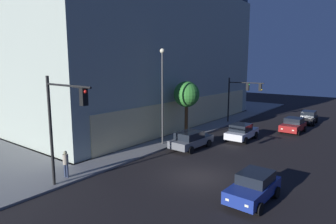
{
  "coord_description": "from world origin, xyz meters",
  "views": [
    {
      "loc": [
        -16.03,
        -9.79,
        7.59
      ],
      "look_at": [
        4.28,
        5.87,
        3.34
      ],
      "focal_mm": 30.82,
      "sensor_mm": 36.0,
      "label": 1
    }
  ],
  "objects_px": {
    "traffic_light_far_corner": "(242,92)",
    "car_red": "(293,125)",
    "modern_building": "(106,48)",
    "pedestrian_waiting": "(66,162)",
    "sidewalk_tree": "(187,95)",
    "traffic_light_near_corner": "(61,116)",
    "car_blue": "(254,187)",
    "car_black": "(308,117)",
    "car_grey": "(191,140)",
    "car_white": "(242,132)",
    "street_lamp_sidewalk": "(162,86)"
  },
  "relations": [
    {
      "from": "traffic_light_near_corner",
      "to": "pedestrian_waiting",
      "type": "relative_size",
      "value": 3.71
    },
    {
      "from": "car_blue",
      "to": "car_white",
      "type": "height_order",
      "value": "car_white"
    },
    {
      "from": "car_blue",
      "to": "car_black",
      "type": "xyz_separation_m",
      "value": [
        25.14,
        2.52,
        0.0
      ]
    },
    {
      "from": "sidewalk_tree",
      "to": "car_grey",
      "type": "bearing_deg",
      "value": -140.3
    },
    {
      "from": "car_grey",
      "to": "modern_building",
      "type": "bearing_deg",
      "value": 70.22
    },
    {
      "from": "modern_building",
      "to": "car_red",
      "type": "bearing_deg",
      "value": -77.82
    },
    {
      "from": "car_blue",
      "to": "car_grey",
      "type": "distance_m",
      "value": 10.54
    },
    {
      "from": "street_lamp_sidewalk",
      "to": "car_grey",
      "type": "xyz_separation_m",
      "value": [
        0.67,
        -2.75,
        -4.79
      ]
    },
    {
      "from": "car_red",
      "to": "traffic_light_near_corner",
      "type": "bearing_deg",
      "value": 165.17
    },
    {
      "from": "modern_building",
      "to": "traffic_light_near_corner",
      "type": "bearing_deg",
      "value": -136.05
    },
    {
      "from": "street_lamp_sidewalk",
      "to": "car_black",
      "type": "xyz_separation_m",
      "value": [
        19.41,
        -8.61,
        -4.8
      ]
    },
    {
      "from": "modern_building",
      "to": "street_lamp_sidewalk",
      "type": "bearing_deg",
      "value": -114.65
    },
    {
      "from": "traffic_light_far_corner",
      "to": "car_blue",
      "type": "bearing_deg",
      "value": -154.55
    },
    {
      "from": "street_lamp_sidewalk",
      "to": "pedestrian_waiting",
      "type": "xyz_separation_m",
      "value": [
        -10.38,
        -0.1,
        -4.39
      ]
    },
    {
      "from": "modern_building",
      "to": "sidewalk_tree",
      "type": "bearing_deg",
      "value": -102.44
    },
    {
      "from": "car_black",
      "to": "traffic_light_far_corner",
      "type": "bearing_deg",
      "value": 129.78
    },
    {
      "from": "car_white",
      "to": "car_red",
      "type": "xyz_separation_m",
      "value": [
        6.71,
        -3.23,
        -0.02
      ]
    },
    {
      "from": "pedestrian_waiting",
      "to": "car_blue",
      "type": "xyz_separation_m",
      "value": [
        4.65,
        -11.02,
        -0.41
      ]
    },
    {
      "from": "traffic_light_far_corner",
      "to": "car_blue",
      "type": "relative_size",
      "value": 1.41
    },
    {
      "from": "traffic_light_near_corner",
      "to": "street_lamp_sidewalk",
      "type": "distance_m",
      "value": 11.78
    },
    {
      "from": "car_white",
      "to": "traffic_light_near_corner",
      "type": "bearing_deg",
      "value": 169.59
    },
    {
      "from": "pedestrian_waiting",
      "to": "car_grey",
      "type": "height_order",
      "value": "pedestrian_waiting"
    },
    {
      "from": "sidewalk_tree",
      "to": "car_blue",
      "type": "xyz_separation_m",
      "value": [
        -9.71,
        -11.12,
        -3.65
      ]
    },
    {
      "from": "street_lamp_sidewalk",
      "to": "car_red",
      "type": "height_order",
      "value": "street_lamp_sidewalk"
    },
    {
      "from": "pedestrian_waiting",
      "to": "car_grey",
      "type": "distance_m",
      "value": 11.37
    },
    {
      "from": "traffic_light_near_corner",
      "to": "sidewalk_tree",
      "type": "relative_size",
      "value": 1.18
    },
    {
      "from": "modern_building",
      "to": "car_black",
      "type": "height_order",
      "value": "modern_building"
    },
    {
      "from": "modern_building",
      "to": "pedestrian_waiting",
      "type": "relative_size",
      "value": 17.98
    },
    {
      "from": "modern_building",
      "to": "car_grey",
      "type": "bearing_deg",
      "value": -109.78
    },
    {
      "from": "modern_building",
      "to": "traffic_light_near_corner",
      "type": "height_order",
      "value": "modern_building"
    },
    {
      "from": "modern_building",
      "to": "traffic_light_near_corner",
      "type": "xyz_separation_m",
      "value": [
        -19.27,
        -18.58,
        -5.25
      ]
    },
    {
      "from": "sidewalk_tree",
      "to": "car_grey",
      "type": "height_order",
      "value": "sidewalk_tree"
    },
    {
      "from": "modern_building",
      "to": "car_red",
      "type": "xyz_separation_m",
      "value": [
        5.42,
        -25.12,
        -9.07
      ]
    },
    {
      "from": "traffic_light_far_corner",
      "to": "car_black",
      "type": "distance_m",
      "value": 9.4
    },
    {
      "from": "pedestrian_waiting",
      "to": "car_black",
      "type": "bearing_deg",
      "value": -15.93
    },
    {
      "from": "traffic_light_far_corner",
      "to": "car_red",
      "type": "relative_size",
      "value": 1.41
    },
    {
      "from": "sidewalk_tree",
      "to": "traffic_light_far_corner",
      "type": "bearing_deg",
      "value": -10.65
    },
    {
      "from": "street_lamp_sidewalk",
      "to": "pedestrian_waiting",
      "type": "height_order",
      "value": "street_lamp_sidewalk"
    },
    {
      "from": "traffic_light_near_corner",
      "to": "pedestrian_waiting",
      "type": "xyz_separation_m",
      "value": [
        1.21,
        1.74,
        -3.41
      ]
    },
    {
      "from": "pedestrian_waiting",
      "to": "car_white",
      "type": "bearing_deg",
      "value": -16.76
    },
    {
      "from": "traffic_light_far_corner",
      "to": "car_grey",
      "type": "xyz_separation_m",
      "value": [
        -13.11,
        -0.91,
        -3.3
      ]
    },
    {
      "from": "traffic_light_near_corner",
      "to": "traffic_light_far_corner",
      "type": "relative_size",
      "value": 1.18
    },
    {
      "from": "sidewalk_tree",
      "to": "pedestrian_waiting",
      "type": "relative_size",
      "value": 3.14
    },
    {
      "from": "pedestrian_waiting",
      "to": "traffic_light_near_corner",
      "type": "bearing_deg",
      "value": -124.8
    },
    {
      "from": "modern_building",
      "to": "sidewalk_tree",
      "type": "xyz_separation_m",
      "value": [
        -3.69,
        -16.73,
        -5.41
      ]
    },
    {
      "from": "car_grey",
      "to": "car_black",
      "type": "distance_m",
      "value": 19.63
    },
    {
      "from": "traffic_light_far_corner",
      "to": "pedestrian_waiting",
      "type": "distance_m",
      "value": 24.4
    },
    {
      "from": "traffic_light_far_corner",
      "to": "street_lamp_sidewalk",
      "type": "distance_m",
      "value": 13.98
    },
    {
      "from": "modern_building",
      "to": "car_red",
      "type": "relative_size",
      "value": 8.04
    },
    {
      "from": "traffic_light_near_corner",
      "to": "car_blue",
      "type": "xyz_separation_m",
      "value": [
        5.87,
        -9.28,
        -3.82
      ]
    }
  ]
}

